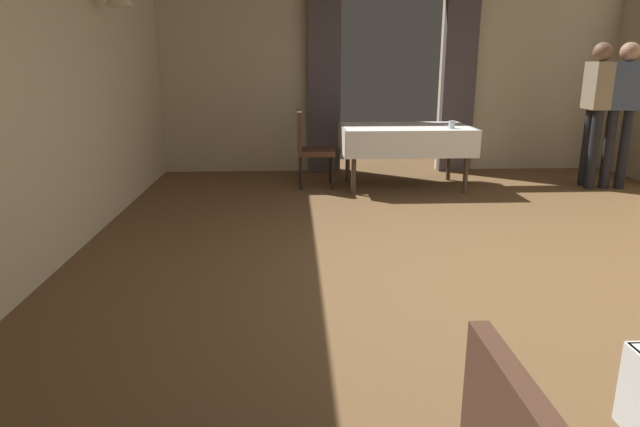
{
  "coord_description": "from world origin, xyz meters",
  "views": [
    {
      "loc": [
        -1.35,
        -3.63,
        1.53
      ],
      "look_at": [
        -1.16,
        0.36,
        0.42
      ],
      "focal_mm": 31.25,
      "sensor_mm": 36.0,
      "label": 1
    }
  ],
  "objects_px": {
    "dining_table_mid": "(405,134)",
    "person_diner_standing_aside": "(623,103)",
    "chair_mid_left": "(309,145)",
    "person_waiter_by_doorway": "(596,103)",
    "glass_mid_b": "(452,124)",
    "plate_mid_a": "(447,124)"
  },
  "relations": [
    {
      "from": "plate_mid_a",
      "to": "chair_mid_left",
      "type": "bearing_deg",
      "value": -178.8
    },
    {
      "from": "chair_mid_left",
      "to": "plate_mid_a",
      "type": "bearing_deg",
      "value": 1.2
    },
    {
      "from": "dining_table_mid",
      "to": "plate_mid_a",
      "type": "bearing_deg",
      "value": 10.44
    },
    {
      "from": "chair_mid_left",
      "to": "person_diner_standing_aside",
      "type": "bearing_deg",
      "value": -4.11
    },
    {
      "from": "dining_table_mid",
      "to": "person_diner_standing_aside",
      "type": "distance_m",
      "value": 2.57
    },
    {
      "from": "dining_table_mid",
      "to": "glass_mid_b",
      "type": "height_order",
      "value": "glass_mid_b"
    },
    {
      "from": "dining_table_mid",
      "to": "glass_mid_b",
      "type": "distance_m",
      "value": 0.57
    },
    {
      "from": "person_waiter_by_doorway",
      "to": "person_diner_standing_aside",
      "type": "bearing_deg",
      "value": -21.35
    },
    {
      "from": "person_diner_standing_aside",
      "to": "person_waiter_by_doorway",
      "type": "bearing_deg",
      "value": 158.65
    },
    {
      "from": "glass_mid_b",
      "to": "plate_mid_a",
      "type": "bearing_deg",
      "value": 81.93
    },
    {
      "from": "glass_mid_b",
      "to": "person_diner_standing_aside",
      "type": "relative_size",
      "value": 0.05
    },
    {
      "from": "dining_table_mid",
      "to": "chair_mid_left",
      "type": "relative_size",
      "value": 1.67
    },
    {
      "from": "dining_table_mid",
      "to": "plate_mid_a",
      "type": "relative_size",
      "value": 7.47
    },
    {
      "from": "plate_mid_a",
      "to": "person_diner_standing_aside",
      "type": "bearing_deg",
      "value": -8.58
    },
    {
      "from": "dining_table_mid",
      "to": "person_diner_standing_aside",
      "type": "relative_size",
      "value": 0.91
    },
    {
      "from": "glass_mid_b",
      "to": "person_diner_standing_aside",
      "type": "xyz_separation_m",
      "value": [
        2.05,
        0.07,
        0.23
      ]
    },
    {
      "from": "dining_table_mid",
      "to": "person_waiter_by_doorway",
      "type": "relative_size",
      "value": 0.91
    },
    {
      "from": "plate_mid_a",
      "to": "glass_mid_b",
      "type": "bearing_deg",
      "value": -98.07
    },
    {
      "from": "plate_mid_a",
      "to": "glass_mid_b",
      "type": "xyz_separation_m",
      "value": [
        -0.05,
        -0.37,
        0.04
      ]
    },
    {
      "from": "chair_mid_left",
      "to": "person_waiter_by_doorway",
      "type": "height_order",
      "value": "person_waiter_by_doorway"
    },
    {
      "from": "chair_mid_left",
      "to": "person_diner_standing_aside",
      "type": "relative_size",
      "value": 0.54
    },
    {
      "from": "person_diner_standing_aside",
      "to": "chair_mid_left",
      "type": "bearing_deg",
      "value": 175.89
    }
  ]
}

